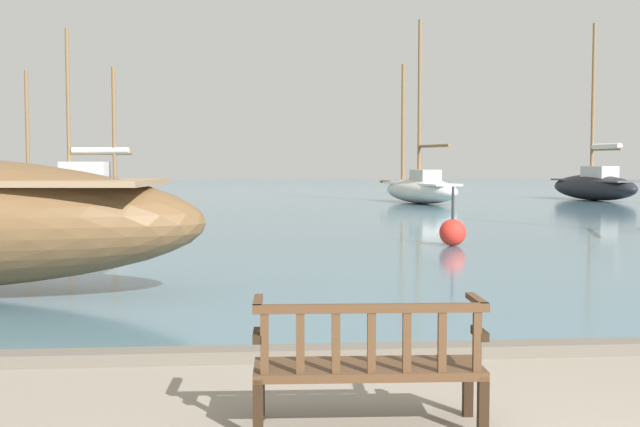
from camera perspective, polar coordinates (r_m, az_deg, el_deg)
name	(u,v)px	position (r m, az deg, el deg)	size (l,w,h in m)	color
harbor_water	(277,194)	(47.70, -3.10, 1.42)	(100.00, 80.00, 0.08)	slate
quay_edge_kerb	(414,351)	(7.86, 6.69, -9.69)	(40.00, 0.30, 0.12)	#675F54
park_bench	(368,363)	(5.70, 3.47, -10.57)	(1.62, 0.58, 0.92)	black
sailboat_mid_port	(594,185)	(40.48, 18.89, 1.96)	(2.66, 6.67, 8.41)	black
sailboat_far_starboard	(421,187)	(35.62, 7.16, 1.87)	(3.24, 6.79, 8.05)	silver
sailboat_outer_starboard	(75,185)	(36.85, -17.04, 1.92)	(7.01, 2.79, 7.63)	navy
channel_buoy	(453,232)	(17.48, 9.42, -1.31)	(0.58, 0.58, 1.28)	red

